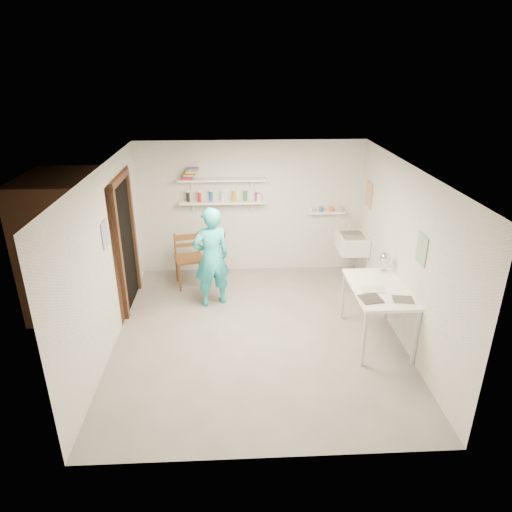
{
  "coord_description": "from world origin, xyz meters",
  "views": [
    {
      "loc": [
        -0.31,
        -5.61,
        3.63
      ],
      "look_at": [
        0.0,
        0.4,
        1.05
      ],
      "focal_mm": 32.0,
      "sensor_mm": 36.0,
      "label": 1
    }
  ],
  "objects_px": {
    "belfast_sink": "(352,243)",
    "desk_lamp": "(385,258)",
    "man": "(211,257)",
    "work_table": "(377,314)",
    "wooden_chair": "(189,258)",
    "wall_clock": "(216,236)"
  },
  "relations": [
    {
      "from": "belfast_sink",
      "to": "desk_lamp",
      "type": "height_order",
      "value": "desk_lamp"
    },
    {
      "from": "man",
      "to": "desk_lamp",
      "type": "xyz_separation_m",
      "value": [
        2.52,
        -0.67,
        0.23
      ]
    },
    {
      "from": "man",
      "to": "wall_clock",
      "type": "distance_m",
      "value": 0.35
    },
    {
      "from": "wall_clock",
      "to": "work_table",
      "type": "xyz_separation_m",
      "value": [
        2.23,
        -1.37,
        -0.67
      ]
    },
    {
      "from": "work_table",
      "to": "desk_lamp",
      "type": "bearing_deg",
      "value": 67.58
    },
    {
      "from": "man",
      "to": "work_table",
      "type": "distance_m",
      "value": 2.62
    },
    {
      "from": "wooden_chair",
      "to": "work_table",
      "type": "height_order",
      "value": "wooden_chair"
    },
    {
      "from": "belfast_sink",
      "to": "wall_clock",
      "type": "relative_size",
      "value": 2.06
    },
    {
      "from": "man",
      "to": "desk_lamp",
      "type": "height_order",
      "value": "man"
    },
    {
      "from": "man",
      "to": "wooden_chair",
      "type": "relative_size",
      "value": 1.61
    },
    {
      "from": "work_table",
      "to": "man",
      "type": "bearing_deg",
      "value": 153.15
    },
    {
      "from": "man",
      "to": "wooden_chair",
      "type": "height_order",
      "value": "man"
    },
    {
      "from": "man",
      "to": "wooden_chair",
      "type": "bearing_deg",
      "value": -80.48
    },
    {
      "from": "man",
      "to": "wall_clock",
      "type": "relative_size",
      "value": 5.56
    },
    {
      "from": "belfast_sink",
      "to": "wall_clock",
      "type": "bearing_deg",
      "value": -166.55
    },
    {
      "from": "wall_clock",
      "to": "desk_lamp",
      "type": "distance_m",
      "value": 2.59
    },
    {
      "from": "belfast_sink",
      "to": "man",
      "type": "relative_size",
      "value": 0.37
    },
    {
      "from": "wooden_chair",
      "to": "man",
      "type": "bearing_deg",
      "value": -73.32
    },
    {
      "from": "wooden_chair",
      "to": "work_table",
      "type": "xyz_separation_m",
      "value": [
        2.73,
        -1.86,
        -0.09
      ]
    },
    {
      "from": "man",
      "to": "wall_clock",
      "type": "xyz_separation_m",
      "value": [
        0.08,
        0.2,
        0.27
      ]
    },
    {
      "from": "wall_clock",
      "to": "work_table",
      "type": "bearing_deg",
      "value": -53.07
    },
    {
      "from": "belfast_sink",
      "to": "desk_lamp",
      "type": "distance_m",
      "value": 1.48
    }
  ]
}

